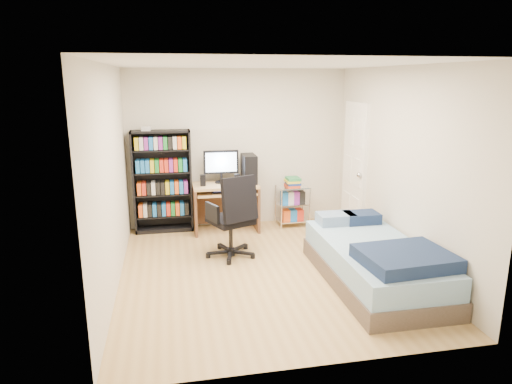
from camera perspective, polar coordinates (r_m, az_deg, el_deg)
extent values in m
cube|color=tan|center=(5.81, 0.97, -9.99)|extent=(3.50, 4.00, 0.04)
cube|color=white|center=(5.31, 1.08, 15.92)|extent=(3.50, 4.00, 0.04)
cube|color=beige|center=(7.38, -2.26, 5.47)|extent=(3.50, 0.04, 2.50)
cube|color=beige|center=(3.53, 7.88, -4.11)|extent=(3.50, 0.04, 2.50)
cube|color=beige|center=(5.35, -17.88, 1.53)|extent=(0.04, 4.00, 2.50)
cube|color=beige|center=(6.04, 17.70, 2.91)|extent=(0.04, 4.00, 2.50)
cube|color=black|center=(7.20, -11.61, 1.27)|extent=(0.89, 0.30, 1.58)
cube|color=black|center=(7.34, -11.40, -2.88)|extent=(0.83, 0.28, 0.02)
cube|color=red|center=(7.30, -11.44, -2.05)|extent=(0.77, 0.24, 0.19)
cube|color=black|center=(7.25, -11.53, -0.26)|extent=(0.83, 0.28, 0.02)
cube|color=blue|center=(7.21, -11.58, 0.60)|extent=(0.77, 0.24, 0.19)
cube|color=black|center=(7.17, -11.67, 2.43)|extent=(0.83, 0.28, 0.02)
cube|color=gold|center=(7.14, -11.71, 3.31)|extent=(0.77, 0.24, 0.19)
cube|color=black|center=(7.11, -11.80, 5.16)|extent=(0.83, 0.28, 0.02)
cube|color=#1A7B2D|center=(7.09, -11.85, 6.06)|extent=(0.77, 0.24, 0.19)
cube|color=silver|center=(7.08, -13.55, 7.72)|extent=(0.14, 0.12, 0.07)
cube|color=tan|center=(7.09, -3.84, 0.83)|extent=(1.00, 0.55, 0.04)
cube|color=#3E2C22|center=(7.14, -7.63, -2.28)|extent=(0.04, 0.55, 0.71)
cube|color=#3E2C22|center=(7.26, -0.02, -1.90)|extent=(0.04, 0.55, 0.71)
cube|color=#3E2C22|center=(7.42, -4.05, -1.41)|extent=(0.96, 0.03, 0.65)
cube|color=tan|center=(7.03, -3.75, -0.11)|extent=(0.90, 0.45, 0.03)
cube|color=black|center=(7.01, -3.73, 0.05)|extent=(0.44, 0.15, 0.03)
cube|color=black|center=(7.12, -4.40, 3.77)|extent=(0.54, 0.05, 0.36)
cube|color=#CCE4FF|center=(7.09, -4.38, 3.73)|extent=(0.48, 0.01, 0.30)
cube|color=black|center=(7.14, -0.89, 2.94)|extent=(0.20, 0.42, 0.44)
cube|color=black|center=(6.98, -6.67, 1.45)|extent=(0.08, 0.08, 0.17)
cube|color=black|center=(6.99, -2.36, 1.55)|extent=(0.08, 0.08, 0.17)
cylinder|color=black|center=(6.19, -3.17, -5.45)|extent=(0.05, 0.05, 0.40)
cube|color=black|center=(6.12, -3.20, -3.50)|extent=(0.66, 0.66, 0.08)
cube|color=black|center=(5.83, -2.07, -0.91)|extent=(0.51, 0.33, 0.58)
cube|color=black|center=(5.94, -5.48, -2.58)|extent=(0.16, 0.31, 0.23)
cube|color=black|center=(6.21, -1.06, -1.78)|extent=(0.16, 0.31, 0.23)
cylinder|color=silver|center=(7.22, 3.20, -2.23)|extent=(0.02, 0.02, 0.66)
cylinder|color=silver|center=(7.37, 6.76, -1.97)|extent=(0.02, 0.02, 0.66)
cylinder|color=silver|center=(7.53, 2.45, -1.54)|extent=(0.02, 0.02, 0.66)
cylinder|color=silver|center=(7.68, 5.88, -1.30)|extent=(0.02, 0.02, 0.66)
cube|color=silver|center=(7.51, 4.55, -3.47)|extent=(0.49, 0.36, 0.02)
cube|color=silver|center=(7.43, 4.59, -1.40)|extent=(0.49, 0.36, 0.02)
cube|color=silver|center=(7.37, 4.63, 0.64)|extent=(0.49, 0.36, 0.02)
cube|color=#B13719|center=(7.35, 4.64, 1.28)|extent=(0.22, 0.27, 0.15)
cube|color=brown|center=(5.63, 14.43, -9.88)|extent=(1.07, 2.13, 0.21)
cube|color=#7FA1BE|center=(5.54, 14.58, -7.66)|extent=(1.02, 2.09, 0.26)
cube|color=#152343|center=(5.01, 18.15, -7.89)|extent=(0.96, 0.81, 0.15)
cube|color=#92B2CF|center=(6.15, 9.96, -3.28)|extent=(0.48, 0.32, 0.14)
cube|color=#152343|center=(6.26, 13.04, -3.12)|extent=(0.45, 0.32, 0.14)
cube|color=#3C2213|center=(5.44, 14.91, -6.52)|extent=(0.30, 0.23, 0.02)
cube|color=white|center=(7.26, 12.20, 3.01)|extent=(0.05, 0.80, 2.00)
sphere|color=silver|center=(6.96, 12.79, 2.10)|extent=(0.08, 0.08, 0.08)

